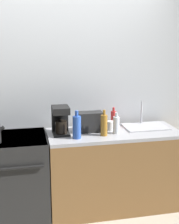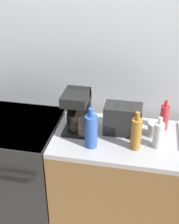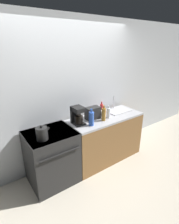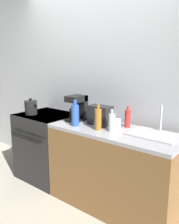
{
  "view_description": "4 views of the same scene",
  "coord_description": "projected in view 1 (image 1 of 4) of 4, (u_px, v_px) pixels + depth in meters",
  "views": [
    {
      "loc": [
        -0.43,
        -2.83,
        1.89
      ],
      "look_at": [
        0.24,
        0.3,
        1.13
      ],
      "focal_mm": 50.0,
      "sensor_mm": 36.0,
      "label": 1
    },
    {
      "loc": [
        0.41,
        -1.52,
        2.15
      ],
      "look_at": [
        0.03,
        0.35,
        1.04
      ],
      "focal_mm": 50.0,
      "sensor_mm": 36.0,
      "label": 2
    },
    {
      "loc": [
        -1.47,
        -1.94,
        2.15
      ],
      "look_at": [
        0.22,
        0.39,
        1.02
      ],
      "focal_mm": 28.0,
      "sensor_mm": 36.0,
      "label": 3
    },
    {
      "loc": [
        1.9,
        -1.8,
        1.64
      ],
      "look_at": [
        0.09,
        0.39,
        1.01
      ],
      "focal_mm": 40.0,
      "sensor_mm": 36.0,
      "label": 4
    }
  ],
  "objects": [
    {
      "name": "bottle_red",
      "position": [
        113.0,
        119.0,
        3.55
      ],
      "size": [
        0.06,
        0.06,
        0.23
      ],
      "color": "#B72828",
      "rests_on": "counter_block"
    },
    {
      "name": "sink_tray",
      "position": [
        145.0,
        126.0,
        3.57
      ],
      "size": [
        0.49,
        0.34,
        0.28
      ],
      "color": "#B7B7BC",
      "rests_on": "counter_block"
    },
    {
      "name": "bottle_blue",
      "position": [
        77.0,
        127.0,
        3.15
      ],
      "size": [
        0.08,
        0.08,
        0.29
      ],
      "color": "#2D56B7",
      "rests_on": "counter_block"
    },
    {
      "name": "stove",
      "position": [
        13.0,
        177.0,
        3.3
      ],
      "size": [
        0.74,
        0.68,
        0.89
      ],
      "color": "black",
      "rests_on": "ground_plane"
    },
    {
      "name": "coffee_maker",
      "position": [
        60.0,
        119.0,
        3.3
      ],
      "size": [
        0.17,
        0.23,
        0.3
      ],
      "color": "black",
      "rests_on": "counter_block"
    },
    {
      "name": "toaster",
      "position": [
        91.0,
        122.0,
        3.39
      ],
      "size": [
        0.26,
        0.16,
        0.22
      ],
      "color": "black",
      "rests_on": "counter_block"
    },
    {
      "name": "bottle_amber",
      "position": [
        104.0,
        125.0,
        3.24
      ],
      "size": [
        0.07,
        0.07,
        0.28
      ],
      "color": "#9E6B23",
      "rests_on": "counter_block"
    },
    {
      "name": "bottle_clear",
      "position": [
        116.0,
        125.0,
        3.32
      ],
      "size": [
        0.07,
        0.07,
        0.23
      ],
      "color": "silver",
      "rests_on": "counter_block"
    },
    {
      "name": "cup_white",
      "position": [
        110.0,
        126.0,
        3.45
      ],
      "size": [
        0.09,
        0.09,
        0.1
      ],
      "color": "white",
      "rests_on": "counter_block"
    },
    {
      "name": "wall_back",
      "position": [
        62.0,
        91.0,
        3.58
      ],
      "size": [
        8.0,
        0.05,
        2.6
      ],
      "color": "silver",
      "rests_on": "ground_plane"
    },
    {
      "name": "counter_block",
      "position": [
        113.0,
        170.0,
        3.51
      ],
      "size": [
        1.45,
        0.6,
        0.89
      ],
      "color": "brown",
      "rests_on": "ground_plane"
    }
  ]
}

